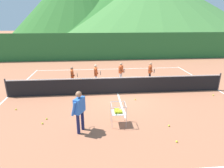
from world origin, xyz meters
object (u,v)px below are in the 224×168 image
tennis_ball_3 (42,123)px  tennis_ball_7 (135,99)px  ball_cart (118,111)px  tennis_ball_4 (213,95)px  tennis_ball_0 (177,142)px  tennis_ball_2 (16,109)px  tennis_ball_8 (116,110)px  tennis_ball_9 (169,126)px  student_0 (72,75)px  tennis_net (118,85)px  instructor (79,108)px  tennis_ball_5 (47,119)px  student_1 (96,73)px  student_2 (121,71)px  student_3 (150,71)px

tennis_ball_3 → tennis_ball_7: (4.29, 2.03, 0.00)m
ball_cart → tennis_ball_4: 6.24m
tennis_ball_0 → tennis_ball_2: (-6.56, 3.07, 0.00)m
ball_cart → tennis_ball_8: ball_cart is taller
tennis_ball_0 → tennis_ball_9: bearing=83.6°
student_0 → tennis_ball_3: bearing=-100.5°
tennis_net → student_0: student_0 is taller
ball_cart → student_0: bearing=116.2°
instructor → student_0: instructor is taller
ball_cart → tennis_ball_5: size_ratio=13.22×
tennis_net → tennis_ball_8: size_ratio=179.89×
tennis_ball_4 → ball_cart: bearing=-156.0°
tennis_ball_0 → student_0: bearing=125.0°
instructor → tennis_ball_0: 3.66m
tennis_ball_3 → tennis_ball_4: same height
tennis_ball_5 → tennis_ball_8: same height
student_1 → tennis_ball_3: student_1 is taller
student_2 → tennis_ball_7: bearing=-83.3°
student_3 → tennis_ball_9: size_ratio=19.90×
student_1 → tennis_ball_8: size_ratio=19.93×
tennis_ball_4 → tennis_ball_7: 4.47m
student_2 → ball_cart: size_ratio=1.47×
tennis_ball_3 → tennis_ball_7: size_ratio=1.00×
tennis_ball_3 → tennis_ball_0: bearing=-18.4°
tennis_ball_8 → tennis_net: bearing=80.6°
student_1 → student_2: student_1 is taller
tennis_ball_2 → instructor: bearing=-33.1°
student_3 → instructor: bearing=-127.5°
tennis_ball_7 → tennis_ball_9: size_ratio=1.00×
tennis_ball_9 → ball_cart: bearing=170.4°
student_1 → student_2: 1.74m
tennis_net → student_0: (-2.66, 1.27, 0.29)m
tennis_ball_0 → student_2: bearing=98.9°
student_0 → tennis_ball_7: 4.23m
tennis_ball_2 → tennis_ball_5: bearing=-32.3°
student_0 → ball_cart: student_0 is taller
student_0 → tennis_ball_2: bearing=-129.2°
tennis_net → tennis_ball_5: 4.34m
student_2 → tennis_ball_9: size_ratio=19.48×
tennis_net → ball_cart: bearing=-96.5°
tennis_ball_8 → tennis_ball_4: bearing=12.8°
tennis_ball_5 → tennis_ball_8: (3.03, 0.60, 0.00)m
tennis_ball_2 → tennis_ball_5: size_ratio=1.00×
tennis_net → tennis_ball_7: size_ratio=179.89×
tennis_ball_4 → tennis_ball_7: bearing=-177.4°
tennis_ball_8 → tennis_ball_3: bearing=-162.8°
instructor → tennis_ball_4: bearing=22.1°
student_2 → tennis_ball_8: student_2 is taller
tennis_net → tennis_ball_3: bearing=-138.6°
student_1 → tennis_ball_7: bearing=-51.9°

